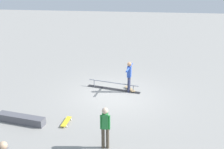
{
  "coord_description": "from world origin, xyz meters",
  "views": [
    {
      "loc": [
        -1.42,
        12.12,
        5.68
      ],
      "look_at": [
        0.23,
        -0.2,
        1.0
      ],
      "focal_mm": 43.74,
      "sensor_mm": 36.0,
      "label": 1
    }
  ],
  "objects_px": {
    "grind_rail": "(113,86)",
    "bystander_green_shirt": "(105,126)",
    "skater_main": "(129,75)",
    "loose_skateboard_yellow": "(66,122)",
    "skateboard_main": "(130,89)",
    "skate_ledge": "(21,119)"
  },
  "relations": [
    {
      "from": "grind_rail",
      "to": "loose_skateboard_yellow",
      "type": "bearing_deg",
      "value": 81.08
    },
    {
      "from": "skate_ledge",
      "to": "loose_skateboard_yellow",
      "type": "bearing_deg",
      "value": -173.94
    },
    {
      "from": "grind_rail",
      "to": "bystander_green_shirt",
      "type": "relative_size",
      "value": 1.84
    },
    {
      "from": "skater_main",
      "to": "skateboard_main",
      "type": "bearing_deg",
      "value": 177.26
    },
    {
      "from": "bystander_green_shirt",
      "to": "loose_skateboard_yellow",
      "type": "height_order",
      "value": "bystander_green_shirt"
    },
    {
      "from": "bystander_green_shirt",
      "to": "skateboard_main",
      "type": "bearing_deg",
      "value": -99.46
    },
    {
      "from": "loose_skateboard_yellow",
      "to": "skate_ledge",
      "type": "bearing_deg",
      "value": 99.24
    },
    {
      "from": "skater_main",
      "to": "loose_skateboard_yellow",
      "type": "distance_m",
      "value": 4.16
    },
    {
      "from": "skateboard_main",
      "to": "loose_skateboard_yellow",
      "type": "relative_size",
      "value": 0.96
    },
    {
      "from": "grind_rail",
      "to": "bystander_green_shirt",
      "type": "xyz_separation_m",
      "value": [
        -0.37,
        5.0,
        0.7
      ]
    },
    {
      "from": "grind_rail",
      "to": "skate_ledge",
      "type": "height_order",
      "value": "grind_rail"
    },
    {
      "from": "skate_ledge",
      "to": "loose_skateboard_yellow",
      "type": "xyz_separation_m",
      "value": [
        -1.8,
        -0.19,
        -0.08
      ]
    },
    {
      "from": "loose_skateboard_yellow",
      "to": "skater_main",
      "type": "bearing_deg",
      "value": -30.42
    },
    {
      "from": "skate_ledge",
      "to": "skateboard_main",
      "type": "relative_size",
      "value": 2.6
    },
    {
      "from": "skater_main",
      "to": "grind_rail",
      "type": "bearing_deg",
      "value": -95.28
    },
    {
      "from": "skate_ledge",
      "to": "bystander_green_shirt",
      "type": "height_order",
      "value": "bystander_green_shirt"
    },
    {
      "from": "skater_main",
      "to": "skateboard_main",
      "type": "distance_m",
      "value": 0.87
    },
    {
      "from": "loose_skateboard_yellow",
      "to": "bystander_green_shirt",
      "type": "bearing_deg",
      "value": -124.58
    },
    {
      "from": "skate_ledge",
      "to": "grind_rail",
      "type": "bearing_deg",
      "value": -130.5
    },
    {
      "from": "grind_rail",
      "to": "bystander_green_shirt",
      "type": "bearing_deg",
      "value": 107.1
    },
    {
      "from": "skate_ledge",
      "to": "bystander_green_shirt",
      "type": "xyz_separation_m",
      "value": [
        -3.61,
        1.21,
        0.71
      ]
    },
    {
      "from": "skater_main",
      "to": "skateboard_main",
      "type": "relative_size",
      "value": 2.02
    }
  ]
}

